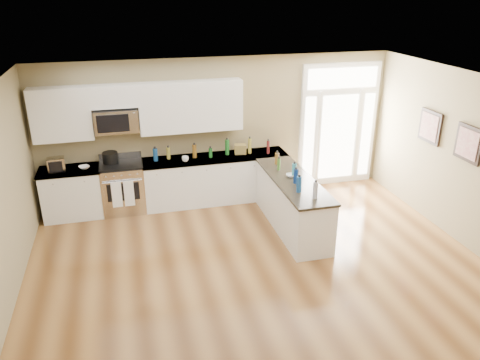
{
  "coord_description": "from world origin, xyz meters",
  "views": [
    {
      "loc": [
        -1.83,
        -4.75,
        4.03
      ],
      "look_at": [
        -0.09,
        2.0,
        1.12
      ],
      "focal_mm": 35.0,
      "sensor_mm": 36.0,
      "label": 1
    }
  ],
  "objects_px": {
    "stockpot": "(110,157)",
    "toaster_oven": "(56,165)",
    "peninsula_cabinet": "(292,205)",
    "kitchen_range": "(123,187)"
  },
  "relations": [
    {
      "from": "kitchen_range",
      "to": "stockpot",
      "type": "bearing_deg",
      "value": 145.84
    },
    {
      "from": "stockpot",
      "to": "peninsula_cabinet",
      "type": "bearing_deg",
      "value": -27.18
    },
    {
      "from": "stockpot",
      "to": "toaster_oven",
      "type": "bearing_deg",
      "value": -169.82
    },
    {
      "from": "peninsula_cabinet",
      "to": "stockpot",
      "type": "distance_m",
      "value": 3.49
    },
    {
      "from": "stockpot",
      "to": "toaster_oven",
      "type": "relative_size",
      "value": 0.98
    },
    {
      "from": "peninsula_cabinet",
      "to": "kitchen_range",
      "type": "relative_size",
      "value": 2.15
    },
    {
      "from": "peninsula_cabinet",
      "to": "toaster_oven",
      "type": "xyz_separation_m",
      "value": [
        -3.99,
        1.4,
        0.63
      ]
    },
    {
      "from": "peninsula_cabinet",
      "to": "kitchen_range",
      "type": "height_order",
      "value": "kitchen_range"
    },
    {
      "from": "peninsula_cabinet",
      "to": "kitchen_range",
      "type": "bearing_deg",
      "value": 153.28
    },
    {
      "from": "peninsula_cabinet",
      "to": "stockpot",
      "type": "xyz_separation_m",
      "value": [
        -3.06,
        1.57,
        0.63
      ]
    }
  ]
}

